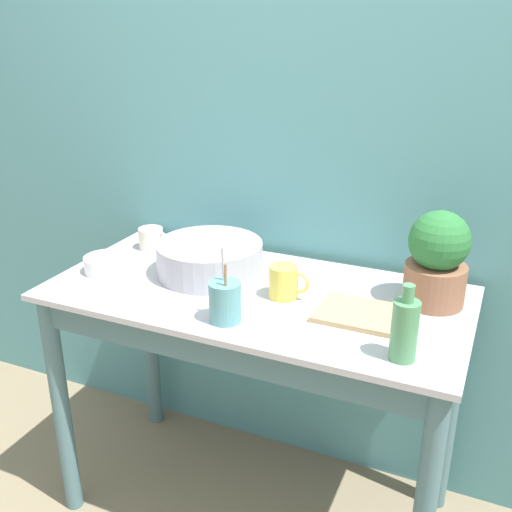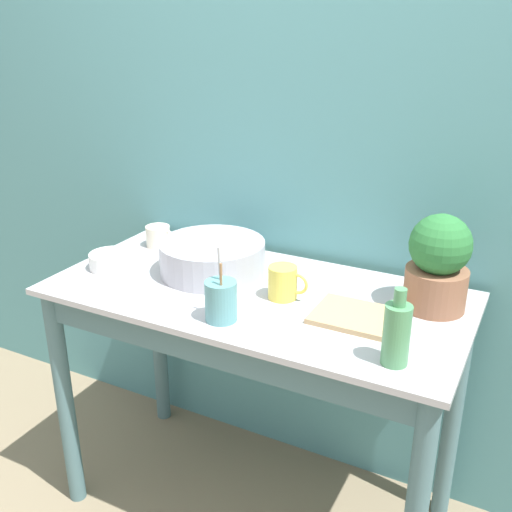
{
  "view_description": "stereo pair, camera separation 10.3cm",
  "coord_description": "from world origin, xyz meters",
  "views": [
    {
      "loc": [
        0.7,
        -1.25,
        1.7
      ],
      "look_at": [
        0.0,
        0.33,
        1.0
      ],
      "focal_mm": 42.0,
      "sensor_mm": 36.0,
      "label": 1
    },
    {
      "loc": [
        0.79,
        -1.21,
        1.7
      ],
      "look_at": [
        0.0,
        0.33,
        1.0
      ],
      "focal_mm": 42.0,
      "sensor_mm": 36.0,
      "label": 2
    }
  ],
  "objects": [
    {
      "name": "potted_plant",
      "position": [
        0.53,
        0.47,
        1.02
      ],
      "size": [
        0.18,
        0.18,
        0.29
      ],
      "color": "#8C5B42",
      "rests_on": "counter_table"
    },
    {
      "name": "mug_cream",
      "position": [
        -0.51,
        0.51,
        0.92
      ],
      "size": [
        0.12,
        0.09,
        0.08
      ],
      "color": "beige",
      "rests_on": "counter_table"
    },
    {
      "name": "tray_board",
      "position": [
        0.34,
        0.29,
        0.89
      ],
      "size": [
        0.24,
        0.19,
        0.02
      ],
      "color": "tan",
      "rests_on": "counter_table"
    },
    {
      "name": "mug_yellow",
      "position": [
        0.1,
        0.32,
        0.93
      ],
      "size": [
        0.13,
        0.09,
        0.1
      ],
      "color": "#E5CC4C",
      "rests_on": "counter_table"
    },
    {
      "name": "bowl_small_enamel_white",
      "position": [
        -0.53,
        0.26,
        0.91
      ],
      "size": [
        0.15,
        0.15,
        0.05
      ],
      "color": "silver",
      "rests_on": "counter_table"
    },
    {
      "name": "counter_table",
      "position": [
        0.0,
        0.3,
        0.7
      ],
      "size": [
        1.33,
        0.66,
        0.88
      ],
      "color": "slate",
      "rests_on": "ground_plane"
    },
    {
      "name": "bowl_wash_large",
      "position": [
        -0.2,
        0.39,
        0.94
      ],
      "size": [
        0.36,
        0.36,
        0.11
      ],
      "color": "#A8A8B2",
      "rests_on": "counter_table"
    },
    {
      "name": "utensil_cup",
      "position": [
        0.0,
        0.11,
        0.94
      ],
      "size": [
        0.09,
        0.09,
        0.22
      ],
      "color": "#569399",
      "rests_on": "counter_table"
    },
    {
      "name": "bottle_tall",
      "position": [
        0.51,
        0.11,
        0.97
      ],
      "size": [
        0.07,
        0.07,
        0.21
      ],
      "color": "#4C8C59",
      "rests_on": "counter_table"
    },
    {
      "name": "wall_back",
      "position": [
        0.0,
        0.71,
        1.2
      ],
      "size": [
        6.0,
        0.05,
        2.4
      ],
      "color": "teal",
      "rests_on": "ground_plane"
    }
  ]
}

